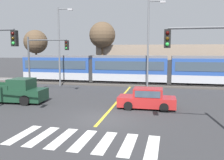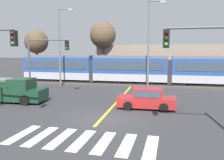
{
  "view_description": "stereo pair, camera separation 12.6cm",
  "coord_description": "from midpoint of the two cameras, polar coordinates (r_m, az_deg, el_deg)",
  "views": [
    {
      "loc": [
        3.64,
        -13.91,
        4.33
      ],
      "look_at": [
        -0.81,
        6.89,
        1.6
      ],
      "focal_mm": 38.0,
      "sensor_mm": 36.0,
      "label": 1
    },
    {
      "loc": [
        3.77,
        -13.88,
        4.33
      ],
      "look_at": [
        -0.81,
        6.89,
        1.6
      ],
      "focal_mm": 38.0,
      "sensor_mm": 36.0,
      "label": 2
    }
  ],
  "objects": [
    {
      "name": "lane_centre_line",
      "position": [
        20.6,
        1.79,
        -4.81
      ],
      "size": [
        0.2,
        14.81,
        0.01
      ],
      "primitive_type": "cube",
      "color": "gold",
      "rests_on": "ground"
    },
    {
      "name": "crosswalk_stripe_4",
      "position": [
        11.53,
        -1.62,
        -14.74
      ],
      "size": [
        0.64,
        2.82,
        0.01
      ],
      "primitive_type": "cube",
      "rotation": [
        0.0,
        0.0,
        -0.03
      ],
      "color": "silver",
      "rests_on": "ground"
    },
    {
      "name": "sedan_crossing",
      "position": [
        17.75,
        8.52,
        -4.57
      ],
      "size": [
        4.21,
        1.94,
        1.52
      ],
      "color": "#B22323",
      "rests_on": "ground"
    },
    {
      "name": "crosswalk_stripe_1",
      "position": [
        12.77,
        -16.41,
        -12.81
      ],
      "size": [
        0.64,
        2.82,
        0.01
      ],
      "primitive_type": "cube",
      "rotation": [
        0.0,
        0.0,
        -0.03
      ],
      "color": "silver",
      "rests_on": "ground"
    },
    {
      "name": "building_backdrop_far",
      "position": [
        37.71,
        11.22,
        4.44
      ],
      "size": [
        18.32,
        6.0,
        5.05
      ],
      "primitive_type": "cube",
      "color": "gray",
      "rests_on": "ground"
    },
    {
      "name": "pickup_truck",
      "position": [
        21.23,
        -22.22,
        -2.69
      ],
      "size": [
        5.49,
        2.43,
        1.98
      ],
      "color": "#193D28",
      "rests_on": "ground"
    },
    {
      "name": "bare_tree_far_west",
      "position": [
        38.01,
        -17.64,
        8.72
      ],
      "size": [
        3.53,
        3.53,
        7.28
      ],
      "color": "brown",
      "rests_on": "ground"
    },
    {
      "name": "rail_near",
      "position": [
        29.01,
        4.96,
        -0.83
      ],
      "size": [
        120.0,
        0.08,
        0.1
      ],
      "primitive_type": "cube",
      "color": "#939399",
      "rests_on": "track_bed"
    },
    {
      "name": "traffic_light_mid_left",
      "position": [
        23.88,
        -16.12,
        5.69
      ],
      "size": [
        4.25,
        0.38,
        5.56
      ],
      "color": "#515459",
      "rests_on": "ground"
    },
    {
      "name": "bare_tree_west",
      "position": [
        35.71,
        -2.1,
        10.72
      ],
      "size": [
        3.86,
        3.86,
        8.42
      ],
      "color": "brown",
      "rests_on": "ground"
    },
    {
      "name": "rail_far",
      "position": [
        30.43,
        5.31,
        -0.46
      ],
      "size": [
        120.0,
        0.08,
        0.1
      ],
      "primitive_type": "cube",
      "color": "#939399",
      "rests_on": "track_bed"
    },
    {
      "name": "crosswalk_stripe_0",
      "position": [
        13.34,
        -20.58,
        -12.1
      ],
      "size": [
        0.64,
        2.82,
        0.01
      ],
      "primitive_type": "cube",
      "rotation": [
        0.0,
        0.0,
        -0.03
      ],
      "color": "silver",
      "rests_on": "ground"
    },
    {
      "name": "crosswalk_stripe_6",
      "position": [
        11.18,
        9.72,
        -15.57
      ],
      "size": [
        0.64,
        2.82,
        0.01
      ],
      "primitive_type": "cube",
      "rotation": [
        0.0,
        0.0,
        -0.03
      ],
      "color": "silver",
      "rests_on": "ground"
    },
    {
      "name": "light_rail_tram",
      "position": [
        29.56,
        4.57,
        2.86
      ],
      "size": [
        28.0,
        2.64,
        3.43
      ],
      "color": "#B7BAC1",
      "rests_on": "track_bed"
    },
    {
      "name": "crosswalk_stripe_3",
      "position": [
        11.85,
        -6.91,
        -14.15
      ],
      "size": [
        0.64,
        2.82,
        0.01
      ],
      "primitive_type": "cube",
      "rotation": [
        0.0,
        0.0,
        -0.03
      ],
      "color": "silver",
      "rests_on": "ground"
    },
    {
      "name": "ground_plane",
      "position": [
        15.02,
        -2.44,
        -9.45
      ],
      "size": [
        200.0,
        200.0,
        0.0
      ],
      "primitive_type": "plane",
      "color": "#333335"
    },
    {
      "name": "track_bed",
      "position": [
        29.74,
        5.14,
        -0.91
      ],
      "size": [
        120.0,
        4.0,
        0.18
      ],
      "primitive_type": "cube",
      "color": "#4C4742",
      "rests_on": "ground"
    },
    {
      "name": "crosswalk_stripe_5",
      "position": [
        11.3,
        3.95,
        -15.22
      ],
      "size": [
        0.64,
        2.82,
        0.01
      ],
      "primitive_type": "cube",
      "rotation": [
        0.0,
        0.0,
        -0.03
      ],
      "color": "silver",
      "rests_on": "ground"
    },
    {
      "name": "street_lamp_centre",
      "position": [
        26.43,
        9.19,
        9.47
      ],
      "size": [
        1.84,
        0.28,
        9.64
      ],
      "color": "slate",
      "rests_on": "ground"
    },
    {
      "name": "traffic_light_near_right",
      "position": [
        12.22,
        23.59,
        4.43
      ],
      "size": [
        3.75,
        0.38,
        5.84
      ],
      "color": "#515459",
      "rests_on": "ground"
    },
    {
      "name": "crosswalk_stripe_2",
      "position": [
        12.27,
        -11.85,
        -13.5
      ],
      "size": [
        0.64,
        2.82,
        0.01
      ],
      "primitive_type": "cube",
      "rotation": [
        0.0,
        0.0,
        -0.03
      ],
      "color": "silver",
      "rests_on": "ground"
    },
    {
      "name": "street_lamp_west",
      "position": [
        28.77,
        -12.15,
        8.75
      ],
      "size": [
        1.88,
        0.28,
        9.17
      ],
      "color": "slate",
      "rests_on": "ground"
    }
  ]
}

